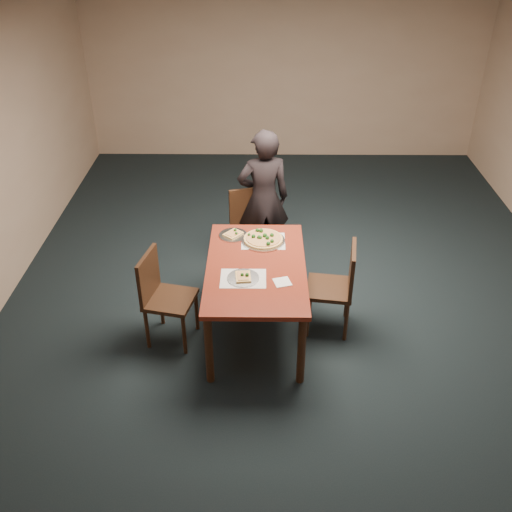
{
  "coord_description": "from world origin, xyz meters",
  "views": [
    {
      "loc": [
        -0.35,
        -4.73,
        3.6
      ],
      "look_at": [
        -0.39,
        -0.42,
        0.85
      ],
      "focal_mm": 40.0,
      "sensor_mm": 36.0,
      "label": 1
    }
  ],
  "objects_px": {
    "pizza_pan": "(263,239)",
    "slice_plate_far": "(233,235)",
    "chair_far": "(251,225)",
    "chair_right": "(338,284)",
    "slice_plate_near": "(243,277)",
    "dining_table": "(256,274)",
    "diner": "(263,199)",
    "chair_left": "(162,293)"
  },
  "relations": [
    {
      "from": "chair_left",
      "to": "slice_plate_near",
      "type": "xyz_separation_m",
      "value": [
        0.75,
        -0.1,
        0.25
      ]
    },
    {
      "from": "chair_far",
      "to": "chair_left",
      "type": "xyz_separation_m",
      "value": [
        -0.79,
        -1.26,
        0.0
      ]
    },
    {
      "from": "dining_table",
      "to": "slice_plate_near",
      "type": "distance_m",
      "value": 0.26
    },
    {
      "from": "dining_table",
      "to": "chair_far",
      "type": "height_order",
      "value": "chair_far"
    },
    {
      "from": "slice_plate_near",
      "to": "dining_table",
      "type": "bearing_deg",
      "value": 62.72
    },
    {
      "from": "chair_far",
      "to": "slice_plate_near",
      "type": "xyz_separation_m",
      "value": [
        -0.04,
        -1.36,
        0.25
      ]
    },
    {
      "from": "diner",
      "to": "chair_right",
      "type": "bearing_deg",
      "value": 109.41
    },
    {
      "from": "chair_far",
      "to": "chair_right",
      "type": "xyz_separation_m",
      "value": [
        0.84,
        -1.1,
        0.0
      ]
    },
    {
      "from": "diner",
      "to": "pizza_pan",
      "type": "relative_size",
      "value": 3.75
    },
    {
      "from": "chair_left",
      "to": "slice_plate_far",
      "type": "xyz_separation_m",
      "value": [
        0.63,
        0.64,
        0.25
      ]
    },
    {
      "from": "dining_table",
      "to": "pizza_pan",
      "type": "bearing_deg",
      "value": 81.2
    },
    {
      "from": "dining_table",
      "to": "pizza_pan",
      "type": "height_order",
      "value": "pizza_pan"
    },
    {
      "from": "chair_left",
      "to": "chair_right",
      "type": "bearing_deg",
      "value": -71.66
    },
    {
      "from": "slice_plate_far",
      "to": "diner",
      "type": "bearing_deg",
      "value": 67.74
    },
    {
      "from": "chair_far",
      "to": "chair_left",
      "type": "bearing_deg",
      "value": -137.86
    },
    {
      "from": "chair_left",
      "to": "slice_plate_far",
      "type": "distance_m",
      "value": 0.93
    },
    {
      "from": "dining_table",
      "to": "chair_right",
      "type": "height_order",
      "value": "chair_right"
    },
    {
      "from": "dining_table",
      "to": "chair_right",
      "type": "xyz_separation_m",
      "value": [
        0.77,
        0.05,
        -0.14
      ]
    },
    {
      "from": "diner",
      "to": "slice_plate_near",
      "type": "distance_m",
      "value": 1.48
    },
    {
      "from": "chair_far",
      "to": "chair_left",
      "type": "distance_m",
      "value": 1.49
    },
    {
      "from": "pizza_pan",
      "to": "slice_plate_near",
      "type": "xyz_separation_m",
      "value": [
        -0.18,
        -0.64,
        -0.01
      ]
    },
    {
      "from": "dining_table",
      "to": "slice_plate_far",
      "type": "bearing_deg",
      "value": 113.36
    },
    {
      "from": "pizza_pan",
      "to": "slice_plate_far",
      "type": "distance_m",
      "value": 0.31
    },
    {
      "from": "chair_left",
      "to": "pizza_pan",
      "type": "height_order",
      "value": "chair_left"
    },
    {
      "from": "chair_far",
      "to": "diner",
      "type": "distance_m",
      "value": 0.32
    },
    {
      "from": "chair_right",
      "to": "pizza_pan",
      "type": "distance_m",
      "value": 0.84
    },
    {
      "from": "dining_table",
      "to": "diner",
      "type": "xyz_separation_m",
      "value": [
        0.07,
        1.26,
        0.13
      ]
    },
    {
      "from": "chair_left",
      "to": "chair_right",
      "type": "distance_m",
      "value": 1.64
    },
    {
      "from": "chair_left",
      "to": "chair_right",
      "type": "xyz_separation_m",
      "value": [
        1.63,
        0.16,
        0.0
      ]
    },
    {
      "from": "chair_right",
      "to": "dining_table",
      "type": "bearing_deg",
      "value": -77.72
    },
    {
      "from": "chair_right",
      "to": "slice_plate_far",
      "type": "height_order",
      "value": "chair_right"
    },
    {
      "from": "chair_left",
      "to": "diner",
      "type": "height_order",
      "value": "diner"
    },
    {
      "from": "chair_far",
      "to": "chair_left",
      "type": "height_order",
      "value": "same"
    },
    {
      "from": "chair_left",
      "to": "slice_plate_far",
      "type": "bearing_deg",
      "value": -31.97
    },
    {
      "from": "chair_right",
      "to": "chair_far",
      "type": "bearing_deg",
      "value": -134.22
    },
    {
      "from": "chair_left",
      "to": "slice_plate_far",
      "type": "height_order",
      "value": "chair_left"
    },
    {
      "from": "diner",
      "to": "slice_plate_far",
      "type": "bearing_deg",
      "value": 57.01
    },
    {
      "from": "chair_left",
      "to": "diner",
      "type": "relative_size",
      "value": 0.58
    },
    {
      "from": "chair_right",
      "to": "slice_plate_near",
      "type": "height_order",
      "value": "chair_right"
    },
    {
      "from": "slice_plate_far",
      "to": "pizza_pan",
      "type": "bearing_deg",
      "value": -19.32
    },
    {
      "from": "chair_right",
      "to": "diner",
      "type": "bearing_deg",
      "value": -141.49
    },
    {
      "from": "dining_table",
      "to": "chair_right",
      "type": "bearing_deg",
      "value": 3.91
    }
  ]
}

